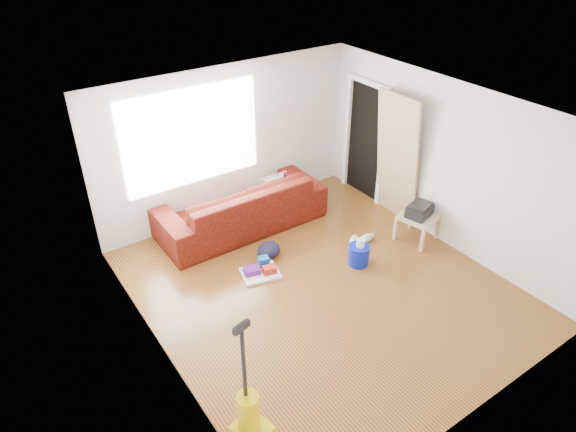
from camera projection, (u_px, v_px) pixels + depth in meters
room at (322, 203)px, 6.57m from camera, size 4.51×5.01×2.51m
sofa at (242, 226)px, 8.39m from camera, size 2.71×1.06×0.79m
tv_stand at (276, 198)px, 8.91m from camera, size 0.70×0.40×0.26m
tv at (276, 184)px, 8.77m from camera, size 0.52×0.07×0.30m
side_table at (418, 219)px, 7.91m from camera, size 0.62×0.62×0.42m
printer at (420, 210)px, 7.82m from camera, size 0.46×0.40×0.21m
bucket at (358, 263)px, 7.55m from camera, size 0.37×0.37×0.31m
toilet_paper at (360, 252)px, 7.43m from camera, size 0.13×0.13×0.11m
cleaning_tray at (261, 270)px, 7.31m from camera, size 0.60×0.53×0.19m
backpack at (269, 256)px, 7.71m from camera, size 0.48×0.43×0.21m
sneakers at (360, 239)px, 7.98m from camera, size 0.52×0.27×0.12m
vacuum at (250, 420)px, 4.97m from camera, size 0.39×0.42×1.49m
door_panel at (390, 215)px, 8.70m from camera, size 0.26×0.85×2.12m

